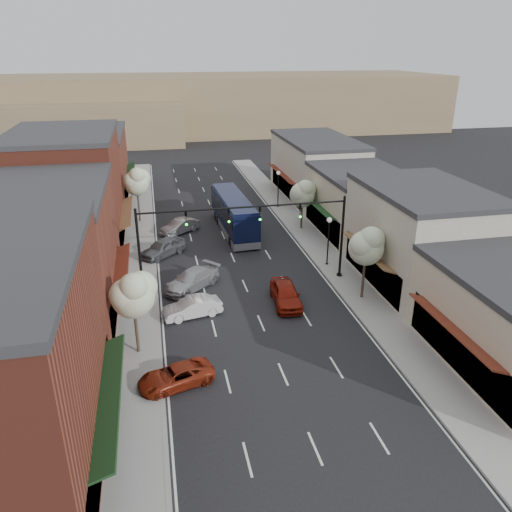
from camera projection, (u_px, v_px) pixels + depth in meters
ground at (268, 338)px, 32.87m from camera, size 160.00×160.00×0.00m
sidewalk_left at (139, 246)px, 47.94m from camera, size 2.80×73.00×0.15m
sidewalk_right at (306, 234)px, 51.14m from camera, size 2.80×73.00×0.15m
curb_left at (154, 245)px, 48.20m from camera, size 0.25×73.00×0.17m
curb_right at (293, 234)px, 50.87m from camera, size 0.25×73.00×0.17m
bldg_left_midnear at (44, 256)px, 33.77m from camera, size 10.14×14.10×9.40m
bldg_left_midfar at (69, 191)px, 46.11m from camera, size 10.14×14.10×10.90m
bldg_left_far at (88, 167)px, 61.03m from camera, size 10.14×18.10×8.40m
bldg_right_midnear at (420, 237)px, 39.39m from camera, size 9.14×12.10×7.90m
bldg_right_midfar at (359, 203)px, 50.50m from camera, size 9.14×12.10×6.40m
bldg_right_far at (316, 168)px, 62.94m from camera, size 9.14×16.10×7.40m
hill_far at (177, 104)px, 111.75m from camera, size 120.00×30.00×12.00m
hill_near at (52, 124)px, 96.93m from camera, size 50.00×20.00×8.00m
signal_mast_right at (314, 227)px, 39.37m from camera, size 8.22×0.46×7.00m
signal_mast_left at (171, 237)px, 37.23m from camera, size 8.22×0.46×7.00m
tree_right_near at (367, 245)px, 36.30m from camera, size 2.85×2.65×5.95m
tree_right_far at (303, 193)px, 50.91m from camera, size 2.85×2.65×5.43m
tree_left_near at (133, 293)px, 29.62m from camera, size 2.85×2.65×5.69m
tree_left_far at (137, 181)px, 52.93m from camera, size 2.85×2.65×6.13m
lamp_post_near at (329, 233)px, 42.67m from camera, size 0.44×0.44×4.44m
lamp_post_far at (278, 183)px, 58.46m from camera, size 0.44×0.44×4.44m
coach_bus at (234, 214)px, 51.29m from camera, size 3.14×12.16×3.69m
red_hatchback at (286, 294)px, 37.01m from camera, size 2.25×4.89×1.63m
parked_car_a at (176, 376)px, 28.10m from camera, size 4.70×3.14×1.20m
parked_car_b at (192, 308)px, 35.33m from camera, size 4.38×2.25×1.38m
parked_car_c at (192, 280)px, 39.44m from camera, size 5.24×4.95×1.49m
parked_car_d at (163, 248)px, 45.53m from camera, size 4.75×4.57×1.60m
parked_car_e at (180, 226)px, 51.25m from camera, size 4.35×3.74×1.41m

